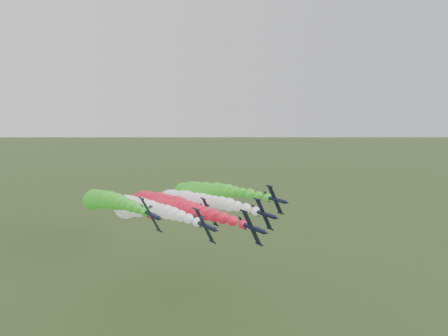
{
  "coord_description": "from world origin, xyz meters",
  "views": [
    {
      "loc": [
        -58.19,
        -87.54,
        67.96
      ],
      "look_at": [
        -0.1,
        0.85,
        53.24
      ],
      "focal_mm": 35.0,
      "sensor_mm": 36.0,
      "label": 1
    }
  ],
  "objects": [
    {
      "name": "jet_outer_left",
      "position": [
        -14.9,
        52.34,
        37.73
      ],
      "size": [
        12.69,
        76.37,
        17.43
      ],
      "rotation": [
        0.0,
        1.09,
        0.0
      ],
      "color": "black",
      "rests_on": "ground"
    },
    {
      "name": "jet_inner_right",
      "position": [
        12.93,
        47.79,
        35.07
      ],
      "size": [
        13.29,
        76.96,
        18.02
      ],
      "rotation": [
        0.0,
        1.09,
        0.0
      ],
      "color": "black",
      "rests_on": "ground"
    },
    {
      "name": "jet_trail",
      "position": [
        8.27,
        64.56,
        32.82
      ],
      "size": [
        12.47,
        76.14,
        17.2
      ],
      "rotation": [
        0.0,
        1.09,
        0.0
      ],
      "color": "black",
      "rests_on": "ground"
    },
    {
      "name": "jet_lead",
      "position": [
        2.43,
        38.18,
        35.39
      ],
      "size": [
        13.19,
        76.87,
        17.92
      ],
      "rotation": [
        0.0,
        1.09,
        0.0
      ],
      "color": "black",
      "rests_on": "ground"
    },
    {
      "name": "jet_inner_left",
      "position": [
        -5.24,
        46.4,
        35.2
      ],
      "size": [
        13.42,
        77.09,
        18.15
      ],
      "rotation": [
        0.0,
        1.09,
        0.0
      ],
      "color": "black",
      "rests_on": "ground"
    },
    {
      "name": "jet_outer_right",
      "position": [
        22.94,
        54.0,
        36.5
      ],
      "size": [
        12.85,
        76.53,
        17.59
      ],
      "rotation": [
        0.0,
        1.09,
        0.0
      ],
      "color": "black",
      "rests_on": "ground"
    }
  ]
}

